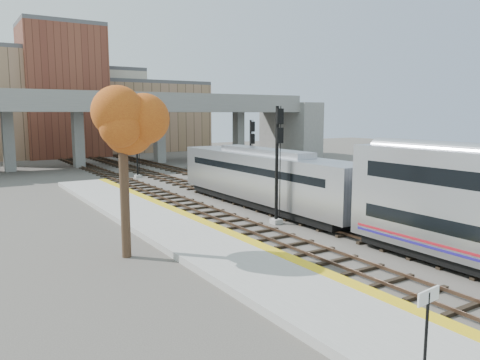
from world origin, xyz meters
TOP-DOWN VIEW (x-y plane):
  - ground at (0.00, 0.00)m, footprint 160.00×160.00m
  - platform at (-7.25, 0.00)m, footprint 4.50×60.00m
  - yellow_strip at (-5.35, 0.00)m, footprint 0.70×60.00m
  - tracks at (0.93, 12.50)m, footprint 10.70×95.00m
  - overpass at (4.92, 45.00)m, footprint 54.00×12.00m
  - buildings_far at (1.26, 66.57)m, footprint 43.00×21.00m
  - parking_lot at (14.00, 28.00)m, footprint 14.00×18.00m
  - locomotive at (1.00, 11.01)m, footprint 3.02×19.05m
  - signal_mast_near at (-1.10, 6.60)m, footprint 0.60×0.64m
  - signal_mast_mid at (3.00, 15.74)m, footprint 0.60×0.64m
  - signal_mast_far at (-1.10, 31.46)m, footprint 0.60×0.64m
  - station_sign at (-8.55, -9.57)m, footprint 0.90×0.15m
  - tree at (-11.24, 4.98)m, footprint 3.60×3.60m
  - car_a at (12.32, 21.85)m, footprint 1.61×3.65m
  - car_b at (12.41, 28.18)m, footprint 1.94×3.99m
  - car_c at (18.46, 32.53)m, footprint 1.95×3.86m

SIDE VIEW (x-z plane):
  - ground at x=0.00m, z-range 0.00..0.00m
  - parking_lot at x=14.00m, z-range 0.00..0.04m
  - tracks at x=0.93m, z-range -0.05..0.20m
  - platform at x=-7.25m, z-range 0.00..0.35m
  - yellow_strip at x=-5.35m, z-range 0.35..0.36m
  - car_c at x=18.46m, z-range 0.04..1.12m
  - car_a at x=12.32m, z-range 0.04..1.26m
  - car_b at x=12.41m, z-range 0.04..1.30m
  - station_sign at x=-8.55m, z-range 0.84..3.12m
  - locomotive at x=1.00m, z-range 0.23..4.33m
  - signal_mast_mid at x=3.00m, z-range -0.17..6.13m
  - signal_mast_far at x=-1.10m, z-range -0.13..6.37m
  - signal_mast_near at x=-1.10m, z-range 0.01..7.29m
  - overpass at x=4.92m, z-range 1.06..10.56m
  - tree at x=-11.24m, z-range 2.16..11.09m
  - buildings_far at x=1.26m, z-range -2.42..18.18m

